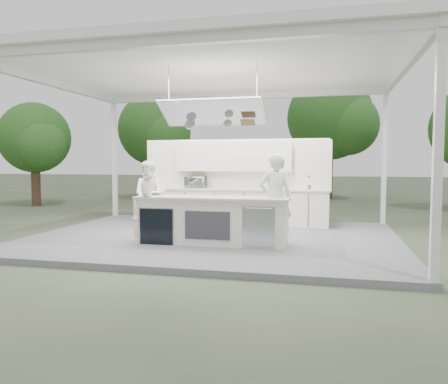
% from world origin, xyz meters
% --- Properties ---
extents(ground, '(90.00, 90.00, 0.00)m').
position_xyz_m(ground, '(0.00, 0.00, 0.00)').
color(ground, '#505A3E').
rests_on(ground, ground).
extents(stage_deck, '(8.00, 6.00, 0.12)m').
position_xyz_m(stage_deck, '(0.00, 0.00, 0.06)').
color(stage_deck, slate).
rests_on(stage_deck, ground).
extents(tent, '(8.20, 6.20, 3.86)m').
position_xyz_m(tent, '(0.00, -0.01, 3.71)').
color(tent, white).
rests_on(tent, ground).
extents(demo_island, '(3.10, 0.79, 0.95)m').
position_xyz_m(demo_island, '(0.18, -0.91, 0.60)').
color(demo_island, white).
rests_on(demo_island, stage_deck).
extents(back_counter, '(5.08, 0.72, 0.95)m').
position_xyz_m(back_counter, '(0.00, 1.90, 0.60)').
color(back_counter, white).
rests_on(back_counter, stage_deck).
extents(back_wall_unit, '(5.05, 0.48, 2.25)m').
position_xyz_m(back_wall_unit, '(0.44, 2.11, 1.57)').
color(back_wall_unit, white).
rests_on(back_wall_unit, stage_deck).
extents(tree_cluster, '(19.55, 9.40, 5.85)m').
position_xyz_m(tree_cluster, '(-0.16, 9.77, 3.29)').
color(tree_cluster, brown).
rests_on(tree_cluster, ground).
extents(head_chef, '(0.76, 0.61, 1.82)m').
position_xyz_m(head_chef, '(1.45, -0.70, 1.03)').
color(head_chef, white).
rests_on(head_chef, stage_deck).
extents(sous_chef, '(0.90, 0.75, 1.68)m').
position_xyz_m(sous_chef, '(-1.84, 0.74, 0.96)').
color(sous_chef, white).
rests_on(sous_chef, stage_deck).
extents(toaster_oven, '(0.58, 0.42, 0.31)m').
position_xyz_m(toaster_oven, '(-1.00, 1.89, 1.22)').
color(toaster_oven, silver).
rests_on(toaster_oven, back_counter).
extents(bowl_large, '(0.35, 0.35, 0.07)m').
position_xyz_m(bowl_large, '(-1.10, -0.66, 1.10)').
color(bowl_large, '#B8BABF').
rests_on(bowl_large, demo_island).
extents(bowl_small, '(0.25, 0.25, 0.07)m').
position_xyz_m(bowl_small, '(-1.10, -1.15, 1.10)').
color(bowl_small, '#BABCC1').
rests_on(bowl_small, demo_island).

